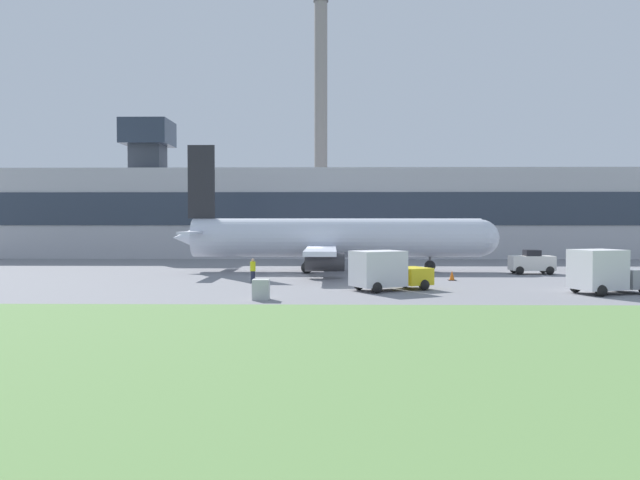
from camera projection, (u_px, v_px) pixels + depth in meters
name	position (u px, v px, depth m)	size (l,w,h in m)	color
ground_plane	(307.00, 276.00, 50.61)	(400.00, 400.00, 0.00)	gray
grass_strip	(243.00, 415.00, 14.13)	(240.00, 37.00, 0.06)	#668E4C
terminal_building	(311.00, 213.00, 79.29)	(83.16, 13.93, 17.26)	#B2B2B7
smokestack_left	(321.00, 123.00, 105.97)	(2.53, 2.53, 42.20)	gray
airplane	(331.00, 238.00, 54.77)	(28.70, 23.58, 11.12)	silver
pushback_tug	(532.00, 263.00, 52.20)	(3.58, 2.31, 2.02)	white
baggage_truck	(605.00, 272.00, 37.89)	(5.07, 3.79, 2.70)	gray
fuel_truck	(386.00, 271.00, 39.72)	(5.56, 4.39, 2.55)	yellow
ground_crew_person	(253.00, 270.00, 44.64)	(0.52, 0.52, 1.76)	#23283D
traffic_cone_near_nose	(407.00, 272.00, 50.64)	(0.57, 0.57, 0.69)	black
traffic_cone_wingtip	(452.00, 276.00, 46.54)	(0.58, 0.58, 0.74)	black
utility_cabinet	(261.00, 289.00, 35.09)	(0.94, 0.86, 1.15)	#B2B7B2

